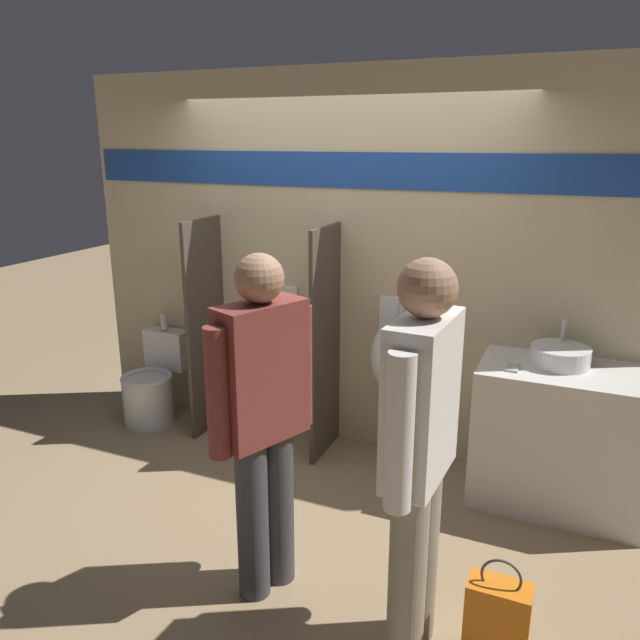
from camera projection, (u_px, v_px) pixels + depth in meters
name	position (u px, v px, depth m)	size (l,w,h in m)	color
ground_plane	(310.00, 471.00, 4.33)	(16.00, 16.00, 0.00)	#997F5B
display_wall	(344.00, 263.00, 4.48)	(4.24, 0.07, 2.70)	beige
sink_counter	(559.00, 438.00, 3.84)	(1.00, 0.60, 0.90)	silver
sink_basin	(560.00, 356.00, 3.77)	(0.35, 0.35, 0.26)	white
cell_phone	(513.00, 368.00, 3.73)	(0.07, 0.14, 0.01)	#B7B7BC
divider_near_counter	(206.00, 327.00, 4.78)	(0.03, 0.49, 1.66)	#4C4238
divider_mid	(325.00, 344.00, 4.40)	(0.03, 0.49, 1.66)	#4C4238
urinal_near_counter	(269.00, 339.00, 4.68)	(0.37, 0.33, 1.19)	silver
urinal_far	(396.00, 357.00, 4.30)	(0.37, 0.33, 1.19)	silver
toilet	(153.00, 386.00, 5.06)	(0.41, 0.58, 0.85)	white
person_in_vest	(263.00, 415.00, 2.97)	(0.35, 0.57, 1.74)	#3D3D42
person_with_lanyard	(419.00, 449.00, 2.57)	(0.24, 0.63, 1.79)	gray
shopping_bag	(497.00, 623.00, 2.70)	(0.27, 0.15, 0.53)	orange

